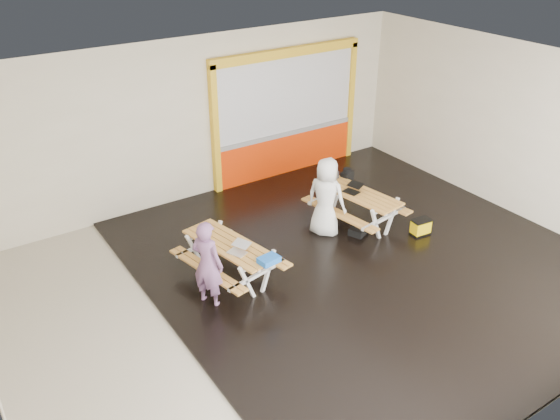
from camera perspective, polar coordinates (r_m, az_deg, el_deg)
room at (r=9.21m, az=3.10°, el=1.90°), size 10.02×8.02×3.52m
deck at (r=10.76m, az=8.25°, el=-4.72°), size 7.50×7.98×0.05m
kiosk at (r=13.46m, az=0.66°, el=9.26°), size 3.88×0.16×3.00m
picnic_table_left at (r=9.87m, az=-4.98°, el=-4.15°), size 1.56×2.02×0.73m
picnic_table_right at (r=11.58m, az=7.57°, el=1.00°), size 1.53×2.03×0.75m
person_left at (r=9.22m, az=-7.16°, el=-5.33°), size 0.58×0.66×1.52m
person_right at (r=11.14m, az=4.58°, el=1.23°), size 0.82×0.93×1.61m
laptop_left at (r=9.52m, az=-4.10°, el=-3.89°), size 0.42×0.40×0.14m
laptop_right at (r=11.50m, az=7.20°, el=2.06°), size 0.40×0.38×0.14m
blue_pouch at (r=9.23m, az=-1.11°, el=-4.94°), size 0.36×0.27×0.10m
toolbox at (r=11.98m, az=4.94°, el=3.47°), size 0.36×0.20×0.20m
backpack at (r=12.19m, az=6.62°, el=3.09°), size 0.30×0.23×0.45m
dark_case at (r=11.43m, az=7.77°, el=-2.00°), size 0.46×0.41×0.14m
fluke_bag at (r=11.59m, az=13.73°, el=-1.66°), size 0.40×0.28×0.32m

